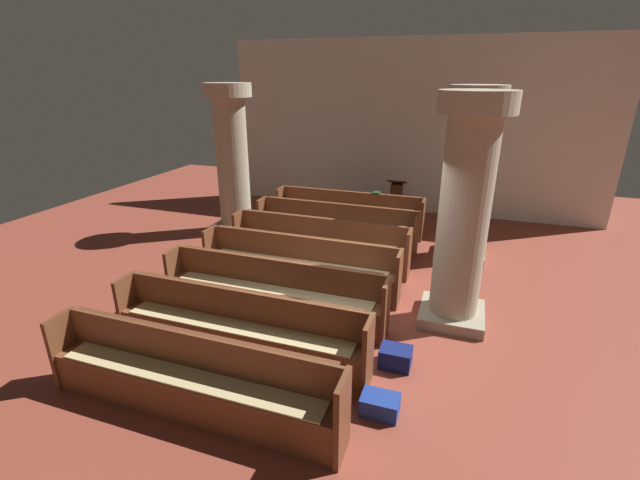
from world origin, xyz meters
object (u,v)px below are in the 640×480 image
at_px(pew_row_4, 272,289).
at_px(lectern, 396,202).
at_px(pew_row_3, 299,262).
at_px(pillar_far_side, 232,158).
at_px(pew_row_6, 189,376).
at_px(pillar_aisle_rear, 464,211).
at_px(pew_row_0, 348,211).
at_px(pew_row_2, 319,241).
at_px(pew_row_1, 335,224).
at_px(pew_row_5, 238,325).
at_px(hymn_book, 376,193).
at_px(pillar_aisle_side, 469,173).
at_px(kneeler_box_navy, 395,357).
at_px(kneeler_box_blue, 380,405).

relative_size(pew_row_4, lectern, 3.33).
bearing_deg(pew_row_3, pillar_far_side, 137.14).
bearing_deg(pillar_far_side, pew_row_6, -65.32).
relative_size(pew_row_6, pillar_aisle_rear, 1.05).
bearing_deg(pew_row_0, pew_row_2, -90.00).
bearing_deg(pew_row_6, pew_row_2, 90.00).
bearing_deg(pew_row_1, pew_row_5, -90.00).
bearing_deg(pew_row_0, hymn_book, 17.07).
bearing_deg(pillar_aisle_side, pew_row_3, -137.06).
relative_size(pew_row_1, pew_row_6, 1.00).
bearing_deg(pillar_far_side, pew_row_5, -60.40).
xyz_separation_m(pew_row_3, pillar_aisle_rear, (2.66, -0.19, 1.28)).
relative_size(pew_row_1, pillar_far_side, 1.05).
height_order(pew_row_1, pillar_aisle_side, pillar_aisle_side).
bearing_deg(pillar_far_side, pew_row_1, -5.46).
distance_m(pew_row_0, pillar_aisle_rear, 4.54).
bearing_deg(pillar_aisle_side, pew_row_5, -119.78).
distance_m(pew_row_5, pillar_far_side, 5.44).
distance_m(pew_row_2, pillar_far_side, 3.20).
xyz_separation_m(pew_row_4, pew_row_5, (0.00, -1.09, 0.00)).
bearing_deg(pew_row_0, kneeler_box_navy, -67.53).
bearing_deg(pew_row_2, pew_row_5, -90.00).
xyz_separation_m(pew_row_5, pillar_aisle_rear, (2.66, 1.98, 1.28)).
height_order(pew_row_6, pillar_aisle_side, pillar_aisle_side).
relative_size(pew_row_1, pillar_aisle_rear, 1.05).
relative_size(pew_row_2, pew_row_5, 1.00).
height_order(pew_row_0, kneeler_box_navy, pew_row_0).
height_order(pew_row_3, pillar_far_side, pillar_far_side).
relative_size(pew_row_3, pew_row_5, 1.00).
bearing_deg(pew_row_6, pillar_far_side, 114.68).
height_order(pew_row_0, lectern, lectern).
distance_m(pew_row_6, pillar_aisle_side, 6.45).
height_order(lectern, kneeler_box_navy, lectern).
bearing_deg(pew_row_3, lectern, 78.45).
relative_size(pew_row_2, pillar_far_side, 1.05).
bearing_deg(kneeler_box_blue, kneeler_box_navy, 88.96).
relative_size(pew_row_4, pew_row_6, 1.00).
distance_m(pew_row_0, kneeler_box_blue, 6.17).
distance_m(lectern, hymn_book, 1.25).
height_order(pew_row_5, kneeler_box_blue, pew_row_5).
bearing_deg(pew_row_1, pillar_far_side, 174.54).
bearing_deg(pew_row_0, pew_row_4, -90.00).
height_order(pew_row_0, pillar_aisle_rear, pillar_aisle_rear).
height_order(pew_row_3, pillar_aisle_rear, pillar_aisle_rear).
distance_m(pew_row_2, pew_row_3, 1.09).
bearing_deg(hymn_book, pillar_far_side, -162.36).
height_order(pew_row_2, pew_row_4, same).
distance_m(lectern, kneeler_box_navy, 6.31).
relative_size(pillar_aisle_side, kneeler_box_blue, 7.99).
distance_m(pew_row_2, pew_row_6, 4.35).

